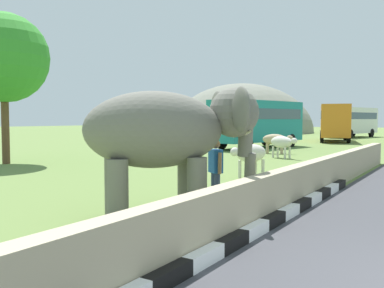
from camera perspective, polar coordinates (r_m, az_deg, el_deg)
The scene contains 12 objects.
striped_curb at distance 6.78m, azimuth 3.66°, elevation -14.13°, with size 16.20×0.20×0.24m.
barrier_parapet at distance 8.86m, azimuth 9.41°, elevation -7.44°, with size 28.00×0.36×1.00m, color tan.
elephant at distance 9.36m, azimuth -2.92°, elevation 1.70°, with size 3.88×3.78×2.89m.
person_handler at distance 10.56m, azimuth 3.22°, elevation -3.32°, with size 0.47×0.57×1.66m.
bus_teal at distance 31.84m, azimuth 8.90°, elevation 3.22°, with size 9.01×4.26×3.50m.
bus_orange at distance 42.76m, azimuth 18.77°, elevation 3.11°, with size 8.45×4.62×3.50m.
bus_white at distance 53.12m, azimuth 20.87°, elevation 3.09°, with size 8.90×4.49×3.50m.
cow_near at distance 15.68m, azimuth 7.98°, elevation -1.35°, with size 1.93×0.96×1.23m.
cow_mid at distance 23.67m, azimuth 12.12°, elevation 0.20°, with size 1.14×1.90×1.23m.
cow_far at distance 26.72m, azimuth 11.24°, elevation 0.57°, with size 0.88×1.93×1.23m.
tree_distant at distance 22.32m, azimuth -24.21°, elevation 10.60°, with size 4.27×4.27×7.23m.
hill_east at distance 67.79m, azimuth 6.92°, elevation 1.55°, with size 26.80×21.44×15.57m.
Camera 1 is at (-6.00, 0.45, 2.16)m, focal length 39.30 mm.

